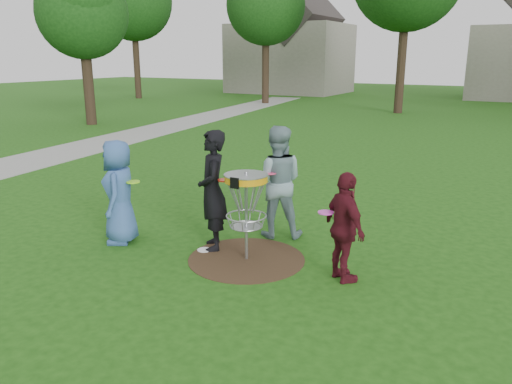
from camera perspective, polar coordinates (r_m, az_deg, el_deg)
The scene contains 10 objects.
ground at distance 7.75m, azimuth -1.09°, elevation -7.66°, with size 100.00×100.00×0.00m, color #19470F.
dirt_patch at distance 7.75m, azimuth -1.09°, elevation -7.64°, with size 1.80×1.80×0.01m, color #47331E.
concrete_path at distance 19.87m, azimuth -14.56°, elevation 6.11°, with size 2.20×40.00×0.02m, color #9E9E99.
player_blue at distance 8.49m, azimuth -15.36°, elevation 0.01°, with size 0.84×0.55×1.73m, color #365A96.
player_black at distance 7.92m, azimuth -4.99°, elevation 0.16°, with size 0.70×0.46×1.93m, color black.
player_grey at distance 8.46m, azimuth 2.36°, elevation 1.15°, with size 0.93×0.73×1.92m, color gray.
player_maroon at distance 6.88m, azimuth 10.11°, elevation -4.04°, with size 0.91×0.38×1.54m, color #4E111B.
disc_on_grass at distance 8.11m, azimuth -5.94°, elevation -6.62°, with size 0.22×0.22×0.02m, color white.
disc_golf_basket at distance 7.41m, azimuth -1.13°, elevation -0.39°, with size 0.66×0.67×1.38m.
held_discs at distance 7.68m, azimuth -2.38°, elevation 0.71°, with size 3.42×1.42×0.25m.
Camera 1 is at (3.61, -6.15, 3.03)m, focal length 35.00 mm.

